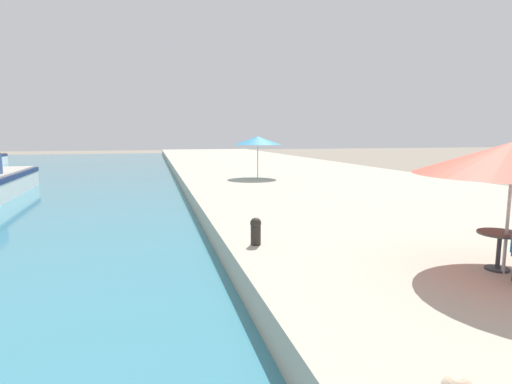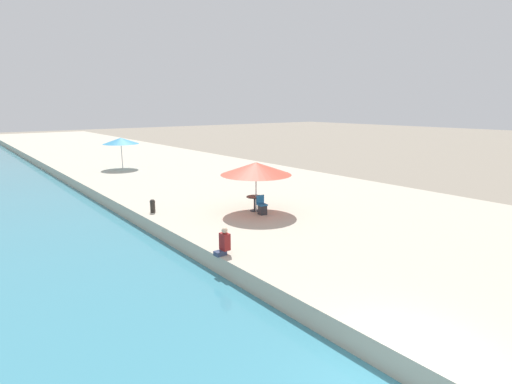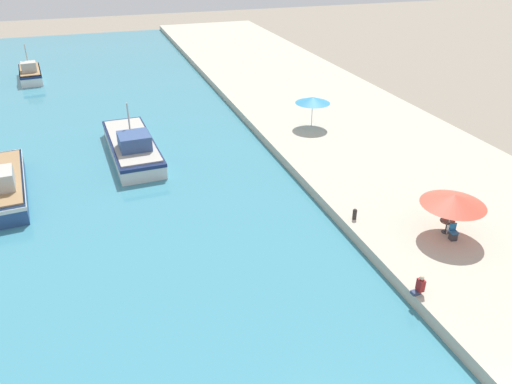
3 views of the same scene
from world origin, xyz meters
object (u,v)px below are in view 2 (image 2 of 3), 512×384
(cafe_umbrella_pink, at_px, (256,168))
(mooring_bollard, at_px, (153,205))
(cafe_umbrella_white, at_px, (121,141))
(person_at_quay, at_px, (224,243))
(cafe_chair_left, at_px, (262,208))
(cafe_table, at_px, (255,200))

(cafe_umbrella_pink, bearing_deg, mooring_bollard, 142.60)
(mooring_bollard, bearing_deg, cafe_umbrella_white, 75.19)
(cafe_umbrella_pink, relative_size, cafe_umbrella_white, 1.19)
(cafe_umbrella_white, relative_size, person_at_quay, 2.96)
(cafe_umbrella_white, relative_size, cafe_chair_left, 3.17)
(cafe_umbrella_pink, bearing_deg, cafe_table, 73.55)
(cafe_umbrella_white, xyz_separation_m, cafe_chair_left, (0.08, -18.27, -1.95))
(cafe_umbrella_white, relative_size, mooring_bollard, 4.41)
(cafe_umbrella_pink, relative_size, cafe_chair_left, 3.77)
(cafe_table, height_order, mooring_bollard, cafe_table)
(cafe_umbrella_pink, height_order, cafe_table, cafe_umbrella_pink)
(cafe_table, bearing_deg, cafe_chair_left, -98.07)
(cafe_chair_left, bearing_deg, mooring_bollard, -34.13)
(mooring_bollard, bearing_deg, person_at_quay, -93.35)
(cafe_chair_left, xyz_separation_m, person_at_quay, (-4.36, -3.25, 0.10))
(cafe_umbrella_white, height_order, cafe_chair_left, cafe_umbrella_white)
(cafe_table, distance_m, cafe_chair_left, 0.75)
(cafe_umbrella_pink, distance_m, cafe_table, 1.63)
(cafe_umbrella_white, height_order, cafe_table, cafe_umbrella_white)
(cafe_umbrella_white, distance_m, mooring_bollard, 15.31)
(cafe_umbrella_white, distance_m, cafe_chair_left, 18.38)
(cafe_chair_left, height_order, person_at_quay, person_at_quay)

